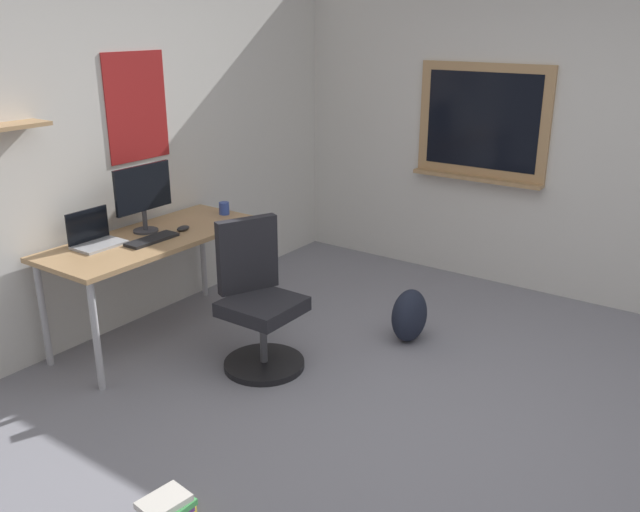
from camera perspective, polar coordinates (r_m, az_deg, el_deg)
name	(u,v)px	position (r m, az deg, el deg)	size (l,w,h in m)	color
ground_plane	(415,435)	(3.80, 8.10, -14.81)	(5.20, 5.20, 0.00)	gray
wall_back	(101,148)	(4.82, -18.10, 8.70)	(5.00, 0.30, 2.60)	silver
wall_right	(572,134)	(5.52, 20.58, 9.68)	(0.22, 5.00, 2.60)	silver
desk	(154,246)	(4.69, -13.93, 0.85)	(1.54, 0.65, 0.74)	tan
office_chair	(258,306)	(4.29, -5.27, -4.21)	(0.54, 0.56, 0.95)	black
laptop	(95,237)	(4.57, -18.57, 1.53)	(0.31, 0.21, 0.23)	#ADAFB5
monitor_primary	(143,194)	(4.70, -14.76, 5.14)	(0.46, 0.17, 0.46)	#38383D
keyboard	(152,240)	(4.56, -14.06, 1.36)	(0.37, 0.13, 0.02)	black
computer_mouse	(183,228)	(4.74, -11.53, 2.32)	(0.10, 0.06, 0.03)	#262628
coffee_mug	(224,208)	(5.08, -8.13, 4.03)	(0.08, 0.08, 0.09)	#334CA5
backpack	(409,315)	(4.71, 7.59, -5.02)	(0.32, 0.22, 0.38)	#1E2333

